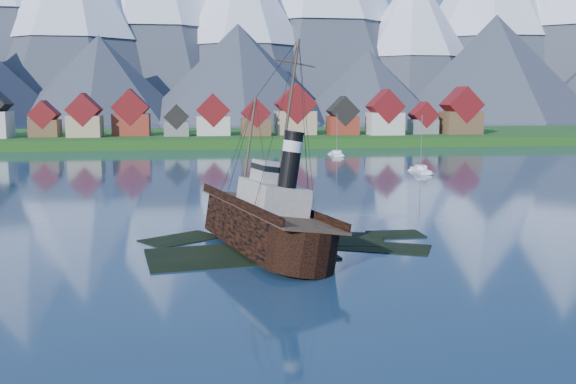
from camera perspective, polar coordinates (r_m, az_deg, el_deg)
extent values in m
plane|color=#1B344C|center=(65.69, -1.75, -5.12)|extent=(1400.00, 1400.00, 0.00)
cube|color=black|center=(63.59, -4.26, -5.89)|extent=(19.08, 11.42, 1.00)
cube|color=black|center=(70.49, 2.77, -4.51)|extent=(15.15, 9.76, 1.00)
cube|color=black|center=(74.70, -0.97, -3.69)|extent=(11.45, 9.06, 1.00)
cube|color=black|center=(67.15, 8.62, -5.28)|extent=(10.27, 8.34, 1.00)
cube|color=black|center=(71.31, -9.51, -4.49)|extent=(9.42, 8.68, 1.00)
cube|color=black|center=(73.59, 9.54, -4.05)|extent=(6.00, 4.00, 1.00)
cube|color=#174C15|center=(234.13, -6.24, 4.53)|extent=(600.00, 80.00, 3.20)
cube|color=#3F3D38|center=(196.24, -5.91, 3.82)|extent=(600.00, 2.50, 2.00)
cube|color=brown|center=(222.25, -20.78, 5.33)|extent=(9.00, 8.00, 5.50)
cube|color=maroon|center=(222.11, -20.84, 6.45)|extent=(9.16, 8.16, 9.16)
cube|color=tan|center=(216.76, -17.60, 5.59)|extent=(10.50, 9.00, 6.80)
cube|color=maroon|center=(216.61, -17.66, 6.99)|extent=(10.69, 9.18, 10.69)
cube|color=maroon|center=(220.82, -13.74, 5.84)|extent=(12.00, 8.50, 7.20)
cube|color=maroon|center=(220.67, -13.79, 7.33)|extent=(12.22, 8.67, 12.22)
cube|color=slate|center=(214.88, -9.86, 5.57)|extent=(8.00, 7.00, 4.80)
cube|color=black|center=(214.74, -9.89, 6.59)|extent=(8.15, 7.14, 8.15)
cube|color=beige|center=(217.77, -6.67, 5.88)|extent=(11.00, 9.50, 6.40)
cube|color=maroon|center=(217.62, -6.69, 7.24)|extent=(11.20, 9.69, 11.20)
cube|color=brown|center=(214.56, -2.89, 5.81)|extent=(9.50, 8.00, 5.80)
cube|color=maroon|center=(214.41, -2.90, 7.04)|extent=(9.67, 8.16, 9.67)
cube|color=tan|center=(221.13, 0.63, 6.18)|extent=(13.50, 10.00, 8.00)
cube|color=maroon|center=(220.99, 0.64, 7.85)|extent=(13.75, 10.20, 13.75)
cube|color=maroon|center=(221.18, 4.87, 5.92)|extent=(10.00, 8.50, 6.20)
cube|color=black|center=(221.03, 4.89, 7.19)|extent=(10.18, 8.67, 10.18)
cube|color=beige|center=(221.78, 8.60, 6.03)|extent=(11.50, 9.00, 7.50)
cube|color=maroon|center=(221.63, 8.63, 7.53)|extent=(11.71, 9.18, 11.71)
cube|color=slate|center=(230.29, 11.91, 5.71)|extent=(9.00, 7.50, 5.00)
cube|color=maroon|center=(230.15, 11.94, 6.74)|extent=(9.16, 7.65, 9.16)
cube|color=brown|center=(233.11, 15.11, 5.98)|extent=(12.50, 10.00, 7.80)
cube|color=maroon|center=(232.97, 15.17, 7.49)|extent=(12.73, 10.20, 12.73)
cone|color=#2D333D|center=(529.99, -18.57, 14.15)|extent=(180.00, 180.00, 150.00)
cone|color=#2D333D|center=(564.22, -11.64, 15.56)|extent=(210.00, 210.00, 180.00)
cone|color=#2D333D|center=(537.64, -4.06, 14.20)|extent=(170.00, 170.00, 145.00)
cone|color=#2D333D|center=(594.09, 2.63, 16.32)|extent=(240.00, 240.00, 200.00)
cone|color=#2D333D|center=(554.43, 11.00, 12.85)|extent=(150.00, 150.00, 125.00)
cone|color=white|center=(557.02, 11.07, 15.42)|extent=(93.00, 93.00, 75.00)
cone|color=#2D333D|center=(613.95, 17.43, 14.28)|extent=(200.00, 200.00, 170.00)
cone|color=#2D333D|center=(442.23, -16.35, 9.51)|extent=(120.00, 120.00, 58.00)
cone|color=#2D333D|center=(433.65, -4.43, 10.38)|extent=(136.00, 136.00, 66.00)
cone|color=#2D333D|center=(451.95, 7.17, 9.24)|extent=(110.00, 110.00, 50.00)
cone|color=#2D333D|center=(480.75, 17.88, 10.34)|extent=(150.00, 150.00, 75.00)
cube|color=black|center=(65.42, -2.47, -3.29)|extent=(6.55, 18.85, 3.93)
cone|color=black|center=(77.40, -3.34, -1.48)|extent=(6.55, 6.55, 6.55)
cylinder|color=black|center=(56.27, -1.56, -5.20)|extent=(6.55, 6.55, 3.93)
cube|color=#4C3826|center=(65.04, -2.49, -1.51)|extent=(6.41, 24.87, 0.23)
cube|color=black|center=(64.75, -5.26, -1.20)|extent=(0.19, 24.09, 0.84)
cube|color=black|center=(65.33, 0.26, -1.08)|extent=(0.19, 24.09, 0.84)
cube|color=#ADA89E|center=(63.43, -2.37, -0.48)|extent=(4.86, 7.95, 2.81)
cube|color=#ADA89E|center=(64.03, -2.47, 1.80)|extent=(3.37, 3.74, 2.06)
cylinder|color=black|center=(59.89, -2.11, 2.88)|extent=(1.78, 1.78, 5.24)
cylinder|color=silver|center=(59.78, -2.12, 4.13)|extent=(1.87, 1.87, 1.03)
cylinder|color=#473828|center=(71.74, -3.08, 4.00)|extent=(0.26, 0.26, 11.22)
cylinder|color=#473828|center=(61.76, -2.34, 8.17)|extent=(0.30, 0.30, 12.16)
cube|color=white|center=(136.36, 11.70, 1.77)|extent=(3.11, 9.29, 1.29)
cube|color=white|center=(136.25, 11.71, 2.19)|extent=(2.23, 2.73, 0.75)
cylinder|color=gray|center=(135.81, 11.77, 4.37)|extent=(0.15, 0.15, 11.15)
cube|color=white|center=(173.63, 4.34, 3.29)|extent=(3.33, 10.20, 1.20)
cube|color=white|center=(173.55, 4.34, 3.60)|extent=(2.43, 2.98, 0.70)
cylinder|color=gray|center=(173.22, 4.36, 5.20)|extent=(0.14, 0.14, 10.43)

